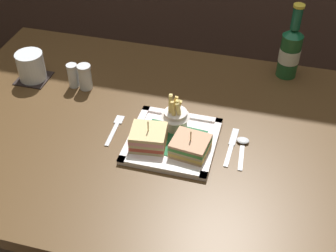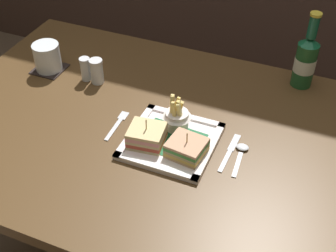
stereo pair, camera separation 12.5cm
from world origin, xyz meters
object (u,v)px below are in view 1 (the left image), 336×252
(fries_cup, at_px, (176,116))
(knife, at_px, (232,145))
(spoon, at_px, (242,145))
(dining_table, at_px, (164,160))
(water_glass, at_px, (31,68))
(fork, at_px, (115,128))
(beer_bottle, at_px, (290,51))
(salt_shaker, at_px, (73,77))
(sandwich_half_left, at_px, (149,138))
(sandwich_half_right, at_px, (190,146))
(square_plate, at_px, (172,141))
(pepper_shaker, at_px, (85,78))

(fries_cup, bearing_deg, knife, -8.40)
(spoon, bearing_deg, knife, -169.92)
(dining_table, relative_size, water_glass, 15.04)
(fork, distance_m, knife, 0.33)
(dining_table, distance_m, beer_bottle, 0.53)
(knife, bearing_deg, beer_bottle, 72.95)
(fork, height_order, salt_shaker, salt_shaker)
(fork, relative_size, knife, 0.85)
(sandwich_half_left, distance_m, beer_bottle, 0.57)
(dining_table, bearing_deg, sandwich_half_right, -38.40)
(knife, xyz_separation_m, spoon, (0.03, 0.01, 0.00))
(water_glass, bearing_deg, square_plate, -19.33)
(fries_cup, relative_size, fork, 0.81)
(sandwich_half_right, xyz_separation_m, pepper_shaker, (-0.39, 0.21, 0.00))
(knife, distance_m, pepper_shaker, 0.51)
(water_glass, xyz_separation_m, fork, (0.34, -0.17, -0.04))
(beer_bottle, bearing_deg, sandwich_half_left, -126.55)
(sandwich_half_right, height_order, fork, sandwich_half_right)
(beer_bottle, xyz_separation_m, pepper_shaker, (-0.61, -0.24, -0.06))
(sandwich_half_left, height_order, water_glass, water_glass)
(pepper_shaker, bearing_deg, water_glass, 179.30)
(salt_shaker, bearing_deg, water_glass, 179.11)
(spoon, bearing_deg, dining_table, 178.96)
(beer_bottle, distance_m, salt_shaker, 0.70)
(beer_bottle, relative_size, spoon, 1.97)
(fork, bearing_deg, beer_bottle, 41.76)
(square_plate, bearing_deg, spoon, 10.68)
(dining_table, xyz_separation_m, water_glass, (-0.48, 0.14, 0.16))
(fries_cup, height_order, pepper_shaker, fries_cup)
(water_glass, distance_m, salt_shaker, 0.15)
(square_plate, height_order, water_glass, water_glass)
(square_plate, bearing_deg, fries_cup, 96.00)
(fries_cup, bearing_deg, fork, -166.72)
(beer_bottle, xyz_separation_m, knife, (-0.12, -0.39, -0.09))
(knife, bearing_deg, water_glass, 167.42)
(dining_table, relative_size, beer_bottle, 5.51)
(sandwich_half_right, bearing_deg, fork, 167.85)
(water_glass, relative_size, pepper_shaker, 1.10)
(fork, height_order, spoon, spoon)
(square_plate, relative_size, sandwich_half_right, 2.30)
(salt_shaker, bearing_deg, fork, -39.63)
(fork, xyz_separation_m, salt_shaker, (-0.20, 0.16, 0.03))
(dining_table, height_order, square_plate, square_plate)
(dining_table, distance_m, spoon, 0.25)
(dining_table, relative_size, fork, 10.28)
(beer_bottle, height_order, fork, beer_bottle)
(sandwich_half_right, bearing_deg, spoon, 28.16)
(square_plate, relative_size, pepper_shaker, 2.88)
(fries_cup, bearing_deg, salt_shaker, 161.23)
(beer_bottle, relative_size, water_glass, 2.73)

